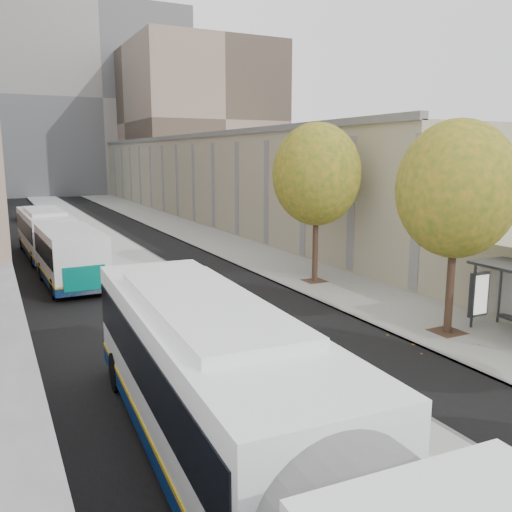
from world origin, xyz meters
TOP-DOWN VIEW (x-y plane):
  - bus_platform at (-3.88, 35.00)m, footprint 4.25×150.00m
  - sidewalk at (4.12, 35.00)m, footprint 4.75×150.00m
  - building_tan at (15.50, 64.00)m, footprint 18.00×92.00m
  - building_far_block at (6.00, 96.00)m, footprint 30.00×18.00m
  - tree_c at (3.60, 13.00)m, footprint 4.20×4.20m
  - tree_d at (3.60, 22.00)m, footprint 4.40×4.40m
  - bus_near at (-7.28, 5.27)m, footprint 3.65×19.47m
  - bus_far at (-7.82, 31.81)m, footprint 3.10×17.20m
  - distant_car at (-7.91, 56.72)m, footprint 1.61×3.84m

SIDE VIEW (x-z plane):
  - sidewalk at x=4.12m, z-range 0.00..0.08m
  - bus_platform at x=-3.88m, z-range 0.00..0.15m
  - distant_car at x=-7.91m, z-range 0.00..1.30m
  - bus_far at x=-7.82m, z-range 0.13..2.99m
  - bus_near at x=-7.28m, z-range 0.15..3.38m
  - building_tan at x=15.50m, z-range 0.00..8.00m
  - tree_c at x=3.60m, z-range 1.61..8.89m
  - tree_d at x=3.60m, z-range 1.67..9.27m
  - building_far_block at x=6.00m, z-range 0.00..30.00m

